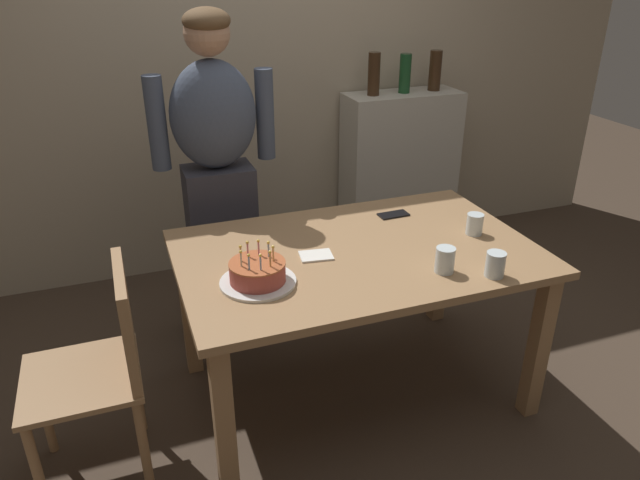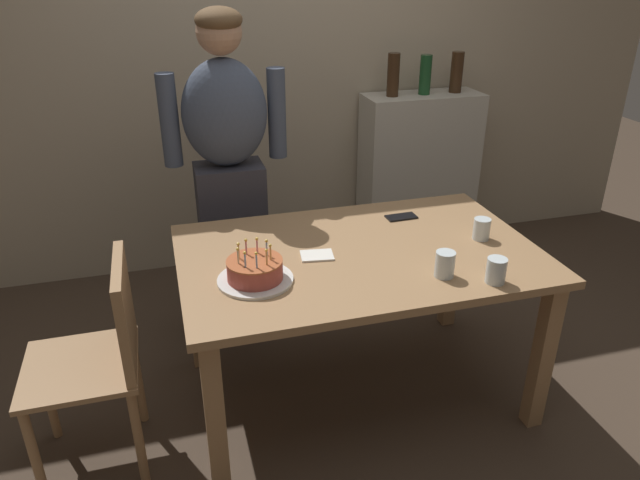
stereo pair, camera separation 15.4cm
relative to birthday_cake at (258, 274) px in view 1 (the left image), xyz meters
The scene contains 12 objects.
ground_plane 0.92m from the birthday_cake, 15.97° to the left, with size 10.00×10.00×0.00m, color #47382B.
back_wall 1.82m from the birthday_cake, 74.56° to the left, with size 5.20×0.10×2.60m, color tan.
dining_table 0.50m from the birthday_cake, 15.97° to the left, with size 1.50×0.96×0.74m.
birthday_cake is the anchor object (origin of this frame).
water_glass_near 0.91m from the birthday_cake, 16.30° to the right, with size 0.08×0.08×0.10m, color silver.
water_glass_far 1.02m from the birthday_cake, ahead, with size 0.07×0.07×0.09m, color silver.
water_glass_side 0.73m from the birthday_cake, 12.70° to the right, with size 0.08×0.08×0.10m, color silver.
cell_phone 0.87m from the birthday_cake, 27.86° to the left, with size 0.14×0.07×0.01m, color black.
napkin_stack 0.31m from the birthday_cake, 24.86° to the left, with size 0.13×0.10×0.01m, color white.
person_man_bearded 0.88m from the birthday_cake, 88.10° to the left, with size 0.61×0.27×1.66m.
dining_chair 0.64m from the birthday_cake, behind, with size 0.42×0.42×0.87m.
shelf_cabinet 2.00m from the birthday_cake, 47.31° to the left, with size 0.76×0.30×1.33m.
Camera 1 is at (-0.91, -2.04, 1.86)m, focal length 33.14 mm.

